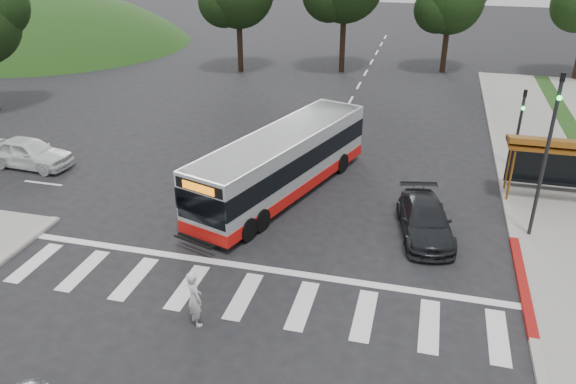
% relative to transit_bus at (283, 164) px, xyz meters
% --- Properties ---
extents(ground, '(140.00, 140.00, 0.00)m').
position_rel_transit_bus_xyz_m(ground, '(0.75, -2.80, -1.43)').
color(ground, black).
rests_on(ground, ground).
extents(sidewalk_east, '(4.00, 40.00, 0.12)m').
position_rel_transit_bus_xyz_m(sidewalk_east, '(11.75, 5.20, -1.37)').
color(sidewalk_east, gray).
rests_on(sidewalk_east, ground).
extents(curb_east, '(0.30, 40.00, 0.15)m').
position_rel_transit_bus_xyz_m(curb_east, '(9.75, 5.20, -1.35)').
color(curb_east, '#9E9991').
rests_on(curb_east, ground).
extents(curb_east_red, '(0.32, 6.00, 0.15)m').
position_rel_transit_bus_xyz_m(curb_east_red, '(9.75, -4.80, -1.35)').
color(curb_east_red, maroon).
rests_on(curb_east_red, ground).
extents(hillside_nw, '(44.00, 44.00, 10.00)m').
position_rel_transit_bus_xyz_m(hillside_nw, '(-31.25, 27.20, -1.43)').
color(hillside_nw, '#163A12').
rests_on(hillside_nw, ground).
extents(crosswalk_ladder, '(18.00, 2.60, 0.01)m').
position_rel_transit_bus_xyz_m(crosswalk_ladder, '(0.75, -7.80, -1.42)').
color(crosswalk_ladder, silver).
rests_on(crosswalk_ladder, ground).
extents(bus_shelter, '(4.20, 1.60, 2.86)m').
position_rel_transit_bus_xyz_m(bus_shelter, '(11.55, 2.31, 0.92)').
color(bus_shelter, brown).
rests_on(bus_shelter, sidewalk_east).
extents(traffic_signal_ne_tall, '(0.18, 0.37, 6.50)m').
position_rel_transit_bus_xyz_m(traffic_signal_ne_tall, '(10.35, -1.31, 2.45)').
color(traffic_signal_ne_tall, black).
rests_on(traffic_signal_ne_tall, ground).
extents(traffic_signal_ne_short, '(0.18, 0.37, 4.00)m').
position_rel_transit_bus_xyz_m(traffic_signal_ne_short, '(10.35, 5.69, 1.05)').
color(traffic_signal_ne_short, black).
rests_on(traffic_signal_ne_short, ground).
extents(transit_bus, '(5.71, 11.27, 2.86)m').
position_rel_transit_bus_xyz_m(transit_bus, '(0.00, 0.00, 0.00)').
color(transit_bus, '#BBBDC0').
rests_on(transit_bus, ground).
extents(pedestrian, '(0.81, 0.78, 1.87)m').
position_rel_transit_bus_xyz_m(pedestrian, '(-0.21, -9.47, -0.50)').
color(pedestrian, silver).
rests_on(pedestrian, ground).
extents(dark_sedan, '(2.67, 4.81, 1.32)m').
position_rel_transit_bus_xyz_m(dark_sedan, '(6.35, -2.20, -0.77)').
color(dark_sedan, black).
rests_on(dark_sedan, ground).
extents(west_car_white, '(4.51, 2.04, 1.50)m').
position_rel_transit_bus_xyz_m(west_car_white, '(-13.04, -0.19, -0.68)').
color(west_car_white, white).
rests_on(west_car_white, ground).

